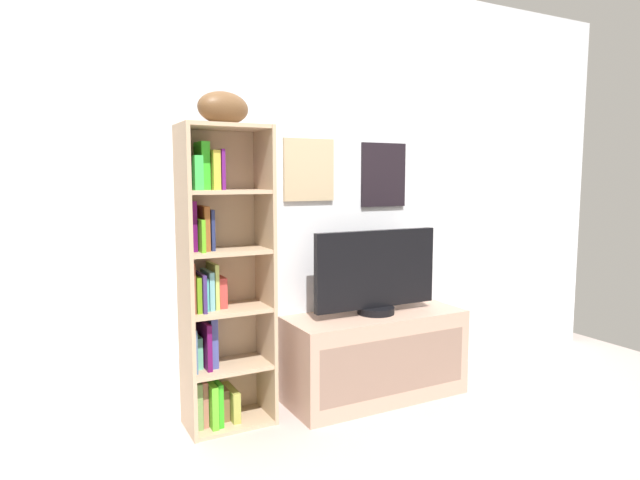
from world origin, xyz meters
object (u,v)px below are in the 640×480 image
(tv_stand, at_px, (376,356))
(television, at_px, (376,273))
(football, at_px, (223,108))
(bookshelf, at_px, (216,288))

(tv_stand, xyz_separation_m, television, (-0.00, 0.00, 0.50))
(football, distance_m, tv_stand, 1.67)
(football, xyz_separation_m, television, (0.89, -0.07, -0.90))
(bookshelf, xyz_separation_m, tv_stand, (0.94, -0.10, -0.48))
(football, relative_size, television, 0.36)
(bookshelf, bearing_deg, television, -6.13)
(football, height_order, television, football)
(bookshelf, height_order, tv_stand, bookshelf)
(bookshelf, height_order, football, football)
(tv_stand, bearing_deg, television, 90.00)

